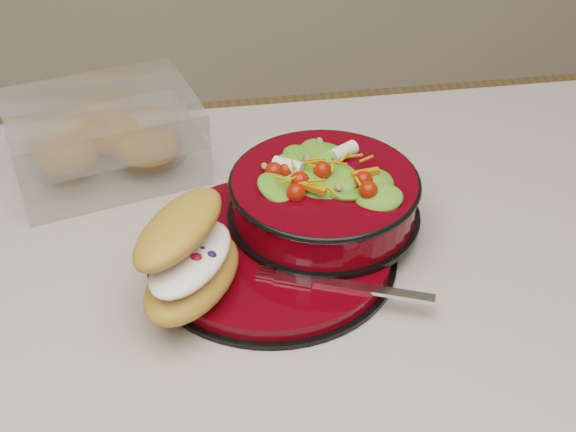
{
  "coord_description": "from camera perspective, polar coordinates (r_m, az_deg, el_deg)",
  "views": [
    {
      "loc": [
        -0.25,
        -0.6,
        1.45
      ],
      "look_at": [
        -0.15,
        0.06,
        0.94
      ],
      "focal_mm": 50.0,
      "sensor_mm": 36.0,
      "label": 1
    }
  ],
  "objects": [
    {
      "name": "salad_bowl",
      "position": [
        0.85,
        2.6,
        1.77
      ],
      "size": [
        0.21,
        0.21,
        0.09
      ],
      "rotation": [
        0.0,
        0.0,
        -0.3
      ],
      "color": "black",
      "rests_on": "dinner_plate"
    },
    {
      "name": "fork",
      "position": [
        0.79,
        4.28,
        -4.96
      ],
      "size": [
        0.15,
        0.07,
        0.0
      ],
      "rotation": [
        0.0,
        0.0,
        1.18
      ],
      "color": "silver",
      "rests_on": "dinner_plate"
    },
    {
      "name": "pastry_box",
      "position": [
        0.98,
        -12.89,
        5.43
      ],
      "size": [
        0.25,
        0.2,
        0.09
      ],
      "rotation": [
        0.0,
        0.0,
        0.25
      ],
      "color": "white",
      "rests_on": "island_counter"
    },
    {
      "name": "croissant",
      "position": [
        0.76,
        -6.96,
        -2.88
      ],
      "size": [
        0.13,
        0.17,
        0.08
      ],
      "rotation": [
        0.0,
        0.0,
        1.04
      ],
      "color": "#C2813B",
      "rests_on": "dinner_plate"
    },
    {
      "name": "dinner_plate",
      "position": [
        0.84,
        -1.07,
        -2.58
      ],
      "size": [
        0.26,
        0.26,
        0.02
      ],
      "rotation": [
        0.0,
        0.0,
        0.08
      ],
      "color": "black",
      "rests_on": "island_counter"
    }
  ]
}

